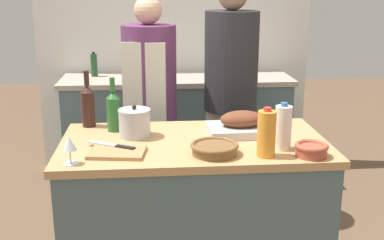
% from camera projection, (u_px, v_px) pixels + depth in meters
% --- Properties ---
extents(kitchen_island, '(1.39, 0.75, 0.88)m').
position_uv_depth(kitchen_island, '(194.00, 217.00, 2.64)').
color(kitchen_island, '#4C666B').
rests_on(kitchen_island, ground_plane).
extents(back_counter, '(1.92, 0.60, 0.92)m').
position_uv_depth(back_counter, '(177.00, 129.00, 4.17)').
color(back_counter, '#4C666B').
rests_on(back_counter, ground_plane).
extents(back_wall, '(2.42, 0.10, 2.55)m').
position_uv_depth(back_wall, '(174.00, 30.00, 4.28)').
color(back_wall, silver).
rests_on(back_wall, ground_plane).
extents(roasting_pan, '(0.38, 0.27, 0.13)m').
position_uv_depth(roasting_pan, '(242.00, 125.00, 2.62)').
color(roasting_pan, '#BCBCC1').
rests_on(roasting_pan, kitchen_island).
extents(wicker_basket, '(0.23, 0.23, 0.06)m').
position_uv_depth(wicker_basket, '(214.00, 148.00, 2.31)').
color(wicker_basket, brown).
rests_on(wicker_basket, kitchen_island).
extents(cutting_board, '(0.29, 0.22, 0.02)m').
position_uv_depth(cutting_board, '(117.00, 152.00, 2.31)').
color(cutting_board, '#AD7F51').
rests_on(cutting_board, kitchen_island).
extents(stock_pot, '(0.17, 0.17, 0.17)m').
position_uv_depth(stock_pot, '(135.00, 123.00, 2.56)').
color(stock_pot, '#B7B7BC').
rests_on(stock_pot, kitchen_island).
extents(mixing_bowl, '(0.16, 0.16, 0.06)m').
position_uv_depth(mixing_bowl, '(311.00, 149.00, 2.28)').
color(mixing_bowl, '#A84C38').
rests_on(mixing_bowl, kitchen_island).
extents(juice_jug, '(0.09, 0.09, 0.24)m').
position_uv_depth(juice_jug, '(266.00, 134.00, 2.26)').
color(juice_jug, orange).
rests_on(juice_jug, kitchen_island).
extents(milk_jug, '(0.08, 0.08, 0.24)m').
position_uv_depth(milk_jug, '(283.00, 127.00, 2.36)').
color(milk_jug, white).
rests_on(milk_jug, kitchen_island).
extents(wine_bottle_green, '(0.07, 0.07, 0.30)m').
position_uv_depth(wine_bottle_green, '(113.00, 110.00, 2.65)').
color(wine_bottle_green, '#28662D').
rests_on(wine_bottle_green, kitchen_island).
extents(wine_bottle_dark, '(0.08, 0.08, 0.32)m').
position_uv_depth(wine_bottle_dark, '(88.00, 105.00, 2.73)').
color(wine_bottle_dark, '#381E19').
rests_on(wine_bottle_dark, kitchen_island).
extents(wine_glass_left, '(0.07, 0.07, 0.13)m').
position_uv_depth(wine_glass_left, '(70.00, 145.00, 2.17)').
color(wine_glass_left, silver).
rests_on(wine_glass_left, kitchen_island).
extents(knife_chef, '(0.25, 0.16, 0.01)m').
position_uv_depth(knife_chef, '(113.00, 145.00, 2.38)').
color(knife_chef, '#B7B7BC').
rests_on(knife_chef, cutting_board).
extents(condiment_bottle_tall, '(0.06, 0.06, 0.21)m').
position_uv_depth(condiment_bottle_tall, '(94.00, 65.00, 4.04)').
color(condiment_bottle_tall, '#234C28').
rests_on(condiment_bottle_tall, back_counter).
extents(condiment_bottle_short, '(0.05, 0.05, 0.16)m').
position_uv_depth(condiment_bottle_short, '(135.00, 71.00, 3.92)').
color(condiment_bottle_short, maroon).
rests_on(condiment_bottle_short, back_counter).
extents(person_cook_aproned, '(0.37, 0.39, 1.60)m').
position_uv_depth(person_cook_aproned, '(150.00, 103.00, 3.31)').
color(person_cook_aproned, beige).
rests_on(person_cook_aproned, ground_plane).
extents(person_cook_guest, '(0.37, 0.37, 1.69)m').
position_uv_depth(person_cook_guest, '(231.00, 93.00, 3.37)').
color(person_cook_guest, beige).
rests_on(person_cook_guest, ground_plane).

